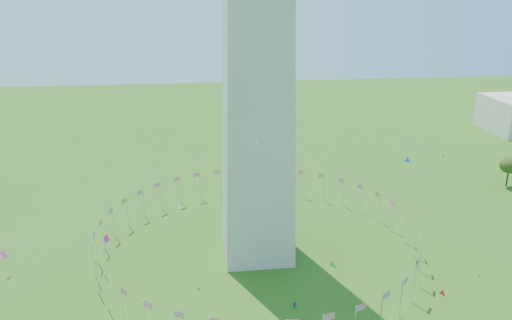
{
  "coord_description": "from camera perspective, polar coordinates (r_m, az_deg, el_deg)",
  "views": [
    {
      "loc": [
        -14.98,
        -63.25,
        64.75
      ],
      "look_at": [
        -2.23,
        35.0,
        30.63
      ],
      "focal_mm": 35.0,
      "sensor_mm": 36.0,
      "label": 1
    }
  ],
  "objects": [
    {
      "name": "flag_ring",
      "position": [
        129.16,
        0.12,
        -8.81
      ],
      "size": [
        80.24,
        80.24,
        9.0
      ],
      "color": "silver",
      "rests_on": "ground"
    },
    {
      "name": "kites_aloft",
      "position": [
        101.41,
        5.22,
        -8.76
      ],
      "size": [
        107.87,
        77.83,
        35.88
      ],
      "color": "green",
      "rests_on": "ground"
    }
  ]
}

